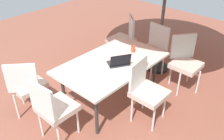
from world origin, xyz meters
TOP-DOWN VIEW (x-y plane):
  - ground_plane at (0.00, 0.00)m, footprint 10.00×10.00m
  - dining_table at (0.00, 0.00)m, footprint 1.72×1.02m
  - chair_west at (-1.16, 0.00)m, footprint 0.48×0.46m
  - chair_northwest at (-1.14, 0.67)m, footprint 0.58×0.58m
  - chair_north at (-0.01, 0.66)m, footprint 0.48×0.49m
  - chair_east at (1.13, -0.01)m, footprint 0.48×0.47m
  - chair_southwest at (-1.17, -0.72)m, footprint 0.59×0.59m
  - chair_southeast at (1.09, -0.73)m, footprint 0.59×0.59m
  - laptop at (-0.00, 0.14)m, footprint 0.40×0.38m
  - cup at (-0.47, 0.04)m, footprint 0.06×0.06m

SIDE VIEW (x-z plane):
  - ground_plane at x=0.00m, z-range -0.02..0.00m
  - chair_west at x=-1.16m, z-range 0.06..1.04m
  - chair_northwest at x=-1.14m, z-range 0.06..1.04m
  - chair_north at x=-0.01m, z-range 0.06..1.04m
  - chair_east at x=1.13m, z-range 0.06..1.04m
  - chair_southwest at x=-1.17m, z-range 0.06..1.04m
  - chair_southeast at x=1.09m, z-range 0.06..1.04m
  - dining_table at x=0.00m, z-range 0.32..1.07m
  - laptop at x=0.00m, z-range 0.69..0.91m
  - cup at x=-0.47m, z-range 0.75..0.86m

